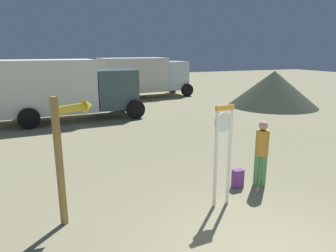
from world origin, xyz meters
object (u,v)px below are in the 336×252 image
Objects in this scene: box_truck_near at (62,88)px; dome_tent at (273,89)px; standing_clock at (223,145)px; person_near_clock at (262,150)px; backpack at (238,179)px; box_truck_far at (143,75)px; arrow_sign at (70,138)px.

dome_tent is at bearing -3.99° from box_truck_near.
standing_clock is 1.34× the size of person_near_clock.
backpack is at bearing -70.72° from box_truck_near.
person_near_clock is at bearing -132.39° from dome_tent.
box_truck_near is 1.04× the size of box_truck_far.
box_truck_far is (2.01, 15.29, 0.64)m from person_near_clock.
box_truck_far reaches higher than standing_clock.
arrow_sign is 9.41m from box_truck_near.
arrow_sign is at bearing -112.83° from box_truck_far.
box_truck_far reaches higher than arrow_sign.
backpack is 15.45m from box_truck_far.
person_near_clock is 3.62× the size of backpack.
backpack is 0.06× the size of box_truck_near.
box_truck_near reaches higher than dome_tent.
backpack is at bearing 168.40° from person_near_clock.
arrow_sign is at bearing 177.62° from person_near_clock.
dome_tent reaches higher than person_near_clock.
backpack is at bearing -0.98° from arrow_sign.
box_truck_near is 1.33× the size of dome_tent.
backpack is (3.79, -0.06, -1.43)m from arrow_sign.
box_truck_far is 8.88m from dome_tent.
dome_tent is (7.99, 8.75, 0.14)m from person_near_clock.
arrow_sign is 16.40m from box_truck_far.
arrow_sign is 5.48× the size of backpack.
box_truck_far is (5.88, 5.72, -0.01)m from box_truck_near.
box_truck_near is (-3.31, 9.46, 1.34)m from backpack.
arrow_sign is 15.03m from dome_tent.
arrow_sign is at bearing 167.74° from standing_clock.
dome_tent is (8.55, 8.63, 0.83)m from backpack.
dome_tent is at bearing -47.61° from box_truck_far.
standing_clock reaches higher than backpack.
arrow_sign reaches higher than dome_tent.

